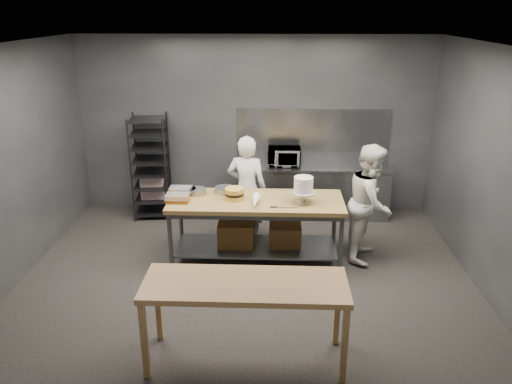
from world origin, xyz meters
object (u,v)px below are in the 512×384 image
(work_table, at_px, (256,222))
(microwave, at_px, (284,157))
(chef_right, at_px, (370,203))
(frosted_cake_stand, at_px, (303,187))
(near_counter, at_px, (245,290))
(speed_rack, at_px, (151,167))
(chef_behind, at_px, (247,189))
(layer_cake, at_px, (234,194))

(work_table, relative_size, microwave, 4.43)
(chef_right, bearing_deg, frosted_cake_stand, 123.36)
(near_counter, bearing_deg, work_table, 89.37)
(near_counter, relative_size, speed_rack, 1.14)
(work_table, xyz_separation_m, microwave, (0.40, 1.65, 0.48))
(work_table, height_order, near_counter, work_table)
(chef_behind, relative_size, layer_cake, 6.45)
(work_table, height_order, speed_rack, speed_rack)
(chef_right, bearing_deg, work_table, 113.72)
(speed_rack, height_order, frosted_cake_stand, speed_rack)
(frosted_cake_stand, bearing_deg, chef_right, 14.75)
(chef_right, relative_size, frosted_cake_stand, 4.57)
(microwave, xyz_separation_m, layer_cake, (-0.70, -1.67, -0.05))
(chef_behind, height_order, layer_cake, chef_behind)
(speed_rack, relative_size, chef_behind, 1.06)
(speed_rack, distance_m, chef_right, 3.73)
(near_counter, relative_size, chef_right, 1.20)
(near_counter, xyz_separation_m, microwave, (0.42, 3.84, 0.24))
(near_counter, distance_m, microwave, 3.87)
(microwave, distance_m, layer_cake, 1.81)
(chef_right, bearing_deg, near_counter, 163.82)
(near_counter, height_order, frosted_cake_stand, frosted_cake_stand)
(work_table, xyz_separation_m, layer_cake, (-0.30, -0.02, 0.43))
(microwave, height_order, layer_cake, microwave)
(chef_behind, xyz_separation_m, frosted_cake_stand, (0.81, -0.78, 0.33))
(layer_cake, bearing_deg, chef_right, 4.80)
(speed_rack, bearing_deg, near_counter, -64.03)
(work_table, bearing_deg, frosted_cake_stand, -9.88)
(speed_rack, height_order, layer_cake, speed_rack)
(speed_rack, xyz_separation_m, layer_cake, (1.55, -1.59, 0.14))
(microwave, bearing_deg, chef_behind, -120.35)
(near_counter, relative_size, frosted_cake_stand, 5.46)
(microwave, height_order, frosted_cake_stand, frosted_cake_stand)
(work_table, relative_size, near_counter, 1.20)
(work_table, xyz_separation_m, frosted_cake_stand, (0.63, -0.11, 0.58))
(speed_rack, height_order, chef_behind, speed_rack)
(work_table, distance_m, chef_right, 1.62)
(chef_behind, distance_m, microwave, 1.16)
(frosted_cake_stand, bearing_deg, microwave, 97.57)
(speed_rack, bearing_deg, chef_behind, -28.14)
(work_table, relative_size, chef_behind, 1.46)
(chef_right, bearing_deg, chef_behind, 91.95)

